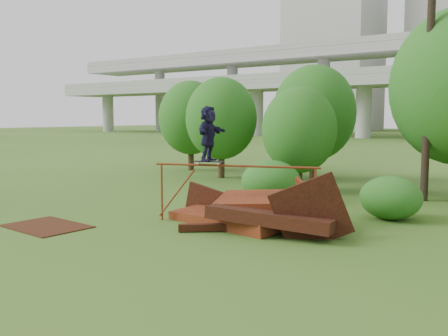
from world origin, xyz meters
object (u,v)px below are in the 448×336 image
Objects in this scene: scrap_pile at (258,213)px; skater at (209,134)px; flat_plate at (47,226)px; utility_pole at (429,71)px.

skater is at bearing -161.73° from scrap_pile.
scrap_pile is 3.68× the size of skater.
skater is at bearing 42.36° from flat_plate.
flat_plate is 13.96m from utility_pole.
skater is 0.17× the size of utility_pole.
scrap_pile is 0.63× the size of utility_pole.
flat_plate is at bearing -143.42° from scrap_pile.
skater is at bearing -118.12° from utility_pole.
flat_plate is at bearing 120.58° from skater.
scrap_pile reaches higher than flat_plate.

